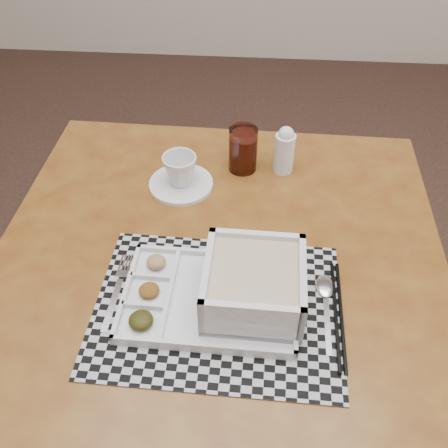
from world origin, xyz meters
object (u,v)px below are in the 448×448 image
(serving_tray, at_px, (241,289))
(cup, at_px, (180,170))
(juice_glass, at_px, (243,151))
(creamer_bottle, at_px, (284,150))
(dining_table, at_px, (218,278))

(serving_tray, bearing_deg, cup, 115.42)
(juice_glass, height_order, creamer_bottle, creamer_bottle)
(serving_tray, xyz_separation_m, cup, (-0.16, 0.33, 0.01))
(dining_table, bearing_deg, serving_tray, -65.89)
(serving_tray, xyz_separation_m, juice_glass, (-0.02, 0.41, 0.01))
(serving_tray, relative_size, cup, 4.18)
(dining_table, distance_m, creamer_bottle, 0.35)
(creamer_bottle, bearing_deg, cup, -161.80)
(dining_table, xyz_separation_m, creamer_bottle, (0.13, 0.29, 0.13))
(serving_tray, distance_m, cup, 0.37)
(dining_table, xyz_separation_m, juice_glass, (0.04, 0.29, 0.12))
(dining_table, relative_size, cup, 11.83)
(creamer_bottle, bearing_deg, juice_glass, -179.87)
(serving_tray, distance_m, creamer_bottle, 0.42)
(juice_glass, xyz_separation_m, creamer_bottle, (0.10, 0.00, 0.01))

